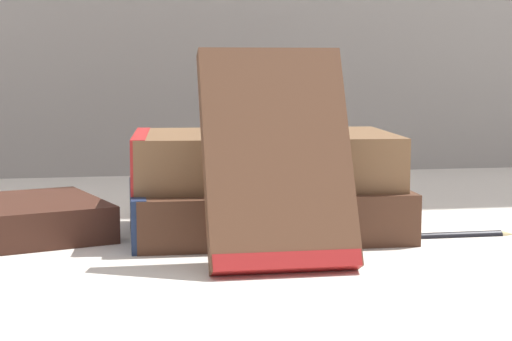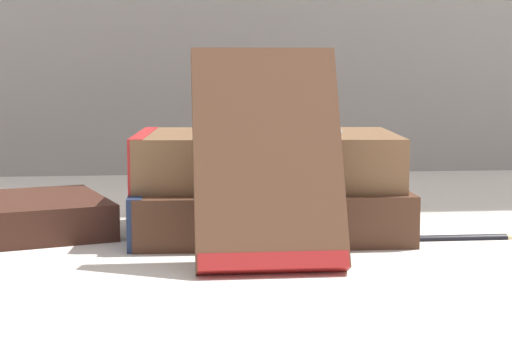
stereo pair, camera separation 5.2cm
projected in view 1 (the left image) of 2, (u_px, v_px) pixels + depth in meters
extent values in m
plane|color=silver|center=(270.00, 237.00, 0.73)|extent=(3.00, 3.00, 0.00)
cube|color=#4C2D1E|center=(263.00, 210.00, 0.74)|extent=(0.23, 0.15, 0.04)
cube|color=navy|center=(138.00, 213.00, 0.73)|extent=(0.02, 0.15, 0.04)
cube|color=brown|center=(262.00, 159.00, 0.75)|extent=(0.23, 0.16, 0.05)
cube|color=#B22323|center=(141.00, 160.00, 0.74)|extent=(0.02, 0.14, 0.05)
cube|color=brown|center=(277.00, 157.00, 0.62)|extent=(0.11, 0.08, 0.16)
cube|color=#B22323|center=(286.00, 262.00, 0.60)|extent=(0.11, 0.02, 0.02)
cylinder|color=silver|center=(310.00, 132.00, 0.73)|extent=(0.05, 0.05, 0.01)
torus|color=#B2B2B7|center=(310.00, 132.00, 0.73)|extent=(0.06, 0.06, 0.01)
sphere|color=#B2B2B7|center=(303.00, 129.00, 0.75)|extent=(0.01, 0.01, 0.01)
cylinder|color=black|center=(441.00, 232.00, 0.73)|extent=(0.11, 0.01, 0.01)
cone|color=tan|center=(509.00, 230.00, 0.74)|extent=(0.01, 0.01, 0.01)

